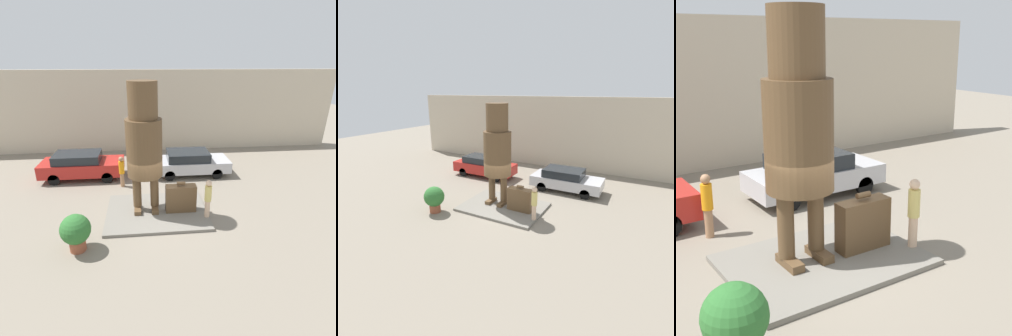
# 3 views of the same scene
# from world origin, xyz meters

# --- Properties ---
(ground_plane) EXTENTS (60.00, 60.00, 0.00)m
(ground_plane) POSITION_xyz_m (0.00, 0.00, 0.00)
(ground_plane) COLOR gray
(pedestal) EXTENTS (4.41, 3.26, 0.13)m
(pedestal) POSITION_xyz_m (0.00, 0.00, 0.06)
(pedestal) COLOR slate
(pedestal) RESTS_ON ground_plane
(building_backdrop) EXTENTS (28.00, 0.60, 5.78)m
(building_backdrop) POSITION_xyz_m (0.00, 9.34, 2.89)
(building_backdrop) COLOR beige
(building_backdrop) RESTS_ON ground_plane
(statue_figure) EXTENTS (1.49, 1.49, 5.50)m
(statue_figure) POSITION_xyz_m (-0.46, 0.19, 3.34)
(statue_figure) COLOR brown
(statue_figure) RESTS_ON pedestal
(giant_suitcase) EXTENTS (1.32, 0.46, 1.41)m
(giant_suitcase) POSITION_xyz_m (1.05, -0.09, 0.74)
(giant_suitcase) COLOR brown
(giant_suitcase) RESTS_ON pedestal
(tourist) EXTENTS (0.29, 0.29, 1.69)m
(tourist) POSITION_xyz_m (2.10, -0.68, 1.05)
(tourist) COLOR beige
(tourist) RESTS_ON pedestal
(parked_car_red) EXTENTS (4.60, 1.82, 1.51)m
(parked_car_red) POSITION_xyz_m (-4.02, 4.25, 0.81)
(parked_car_red) COLOR #B2231E
(parked_car_red) RESTS_ON ground_plane
(parked_car_silver) EXTENTS (4.40, 1.90, 1.43)m
(parked_car_silver) POSITION_xyz_m (2.25, 4.21, 0.76)
(parked_car_silver) COLOR #B7B7BC
(parked_car_silver) RESTS_ON ground_plane
(planter_pot) EXTENTS (1.07, 1.07, 1.41)m
(planter_pot) POSITION_xyz_m (-2.96, -2.18, 0.81)
(planter_pot) COLOR brown
(planter_pot) RESTS_ON ground_plane
(worker_hivis) EXTENTS (0.29, 0.29, 1.70)m
(worker_hivis) POSITION_xyz_m (-1.68, 2.88, 0.93)
(worker_hivis) COLOR #A87A56
(worker_hivis) RESTS_ON ground_plane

